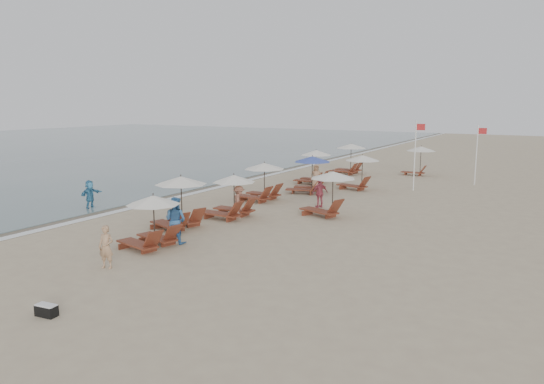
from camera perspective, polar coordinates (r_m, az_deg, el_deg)
The scene contains 22 objects.
ground at distance 19.64m, azimuth 2.32°, elevation -6.58°, with size 160.00×160.00×0.00m, color tan.
wet_sand_band at distance 34.55m, azimuth -8.35°, elevation 0.53°, with size 3.20×140.00×0.01m, color #6B5E4C.
foam_line at distance 33.77m, azimuth -6.62°, elevation 0.36°, with size 0.50×140.00×0.02m, color white.
lounger_station_0 at distance 20.46m, azimuth -13.38°, elevation -3.29°, with size 2.52×2.20×2.08m.
lounger_station_1 at distance 23.31m, azimuth -10.38°, elevation -1.12°, with size 2.65×2.43×2.36m.
lounger_station_2 at distance 25.18m, azimuth -4.75°, elevation -0.70°, with size 2.62×2.09×2.12m.
lounger_station_3 at distance 29.46m, azimuth -1.28°, elevation 1.08°, with size 2.72×2.31×2.18m.
lounger_station_4 at distance 32.08m, azimuth 4.06°, elevation 1.92°, with size 2.67×2.48×2.29m.
lounger_station_5 at distance 35.75m, azimuth 4.54°, elevation 2.77°, with size 2.50×2.15×2.33m.
lounger_station_6 at distance 40.85m, azimuth 8.37°, elevation 3.60°, with size 2.70×2.34×2.38m.
inland_station_0 at distance 25.46m, azimuth 6.03°, elevation 0.22°, with size 2.83×2.25×2.22m.
inland_station_1 at distance 33.52m, azimuth 9.45°, elevation 2.52°, with size 2.77×2.24×2.22m.
inland_station_2 at distance 41.17m, azimuth 15.84°, elevation 3.82°, with size 2.52×2.24×2.22m.
beachgoer_near at distance 18.40m, azimuth -17.84°, elevation -5.79°, with size 0.54×0.36×1.49m, color #A77E5A.
beachgoer_mid_a at distance 20.90m, azimuth -10.60°, elevation -3.07°, with size 0.91×0.71×1.88m, color #326296.
beachgoer_mid_b at distance 25.12m, azimuth -3.67°, elevation -1.08°, with size 1.03×0.59×1.59m, color #9C644F.
beachgoer_far_a at distance 27.63m, azimuth 5.30°, elevation -0.09°, with size 0.93×0.39×1.59m, color #BE4C5D.
beachgoer_far_b at distance 34.25m, azimuth 4.87°, elevation 1.80°, with size 0.75×0.49×1.53m, color tan.
waterline_walker at distance 28.93m, azimuth -19.45°, elevation -0.24°, with size 1.41×0.45×1.52m, color teal.
duffel_bag at distance 15.16m, azimuth -23.63°, elevation -11.85°, with size 0.61×0.35×0.32m.
flag_pole_near at distance 33.87m, azimuth 15.56°, elevation 4.27°, with size 0.60×0.08×4.43m.
flag_pole_far at distance 37.47m, azimuth 21.70°, elevation 4.15°, with size 0.60×0.08×4.07m.
Camera 1 is at (8.74, -16.68, 5.57)m, focal length 34.12 mm.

